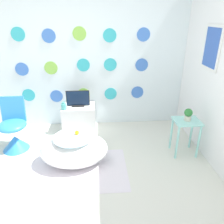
{
  "coord_description": "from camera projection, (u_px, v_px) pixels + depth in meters",
  "views": [
    {
      "loc": [
        0.25,
        -1.85,
        1.97
      ],
      "look_at": [
        0.45,
        0.97,
        0.7
      ],
      "focal_mm": 35.0,
      "sensor_mm": 36.0,
      "label": 1
    }
  ],
  "objects": [
    {
      "name": "bathtub",
      "position": [
        74.0,
        149.0,
        3.08
      ],
      "size": [
        0.95,
        0.67,
        0.45
      ],
      "color": "white",
      "rests_on": "ground_plane"
    },
    {
      "name": "ground_plane",
      "position": [
        79.0,
        204.0,
        2.48
      ],
      "size": [
        12.0,
        12.0,
        0.0
      ],
      "primitive_type": "plane",
      "color": "silver"
    },
    {
      "name": "potted_plant_left",
      "position": [
        188.0,
        114.0,
        3.13
      ],
      "size": [
        0.12,
        0.12,
        0.18
      ],
      "color": "beige",
      "rests_on": "side_table"
    },
    {
      "name": "tv",
      "position": [
        78.0,
        99.0,
        3.85
      ],
      "size": [
        0.41,
        0.12,
        0.29
      ],
      "color": "black",
      "rests_on": "tv_cabinet"
    },
    {
      "name": "wall_back_dotted",
      "position": [
        82.0,
        56.0,
        3.79
      ],
      "size": [
        4.67,
        0.05,
        2.6
      ],
      "color": "white",
      "rests_on": "ground_plane"
    },
    {
      "name": "wall_right",
      "position": [
        214.0,
        67.0,
        2.98
      ],
      "size": [
        0.06,
        3.02,
        2.6
      ],
      "color": "white",
      "rests_on": "ground_plane"
    },
    {
      "name": "rug",
      "position": [
        78.0,
        170.0,
        3.01
      ],
      "size": [
        1.35,
        0.91,
        0.01
      ],
      "color": "silver",
      "rests_on": "ground_plane"
    },
    {
      "name": "side_table",
      "position": [
        186.0,
        128.0,
        3.23
      ],
      "size": [
        0.37,
        0.32,
        0.56
      ],
      "color": "#99E0D8",
      "rests_on": "ground_plane"
    },
    {
      "name": "chair",
      "position": [
        14.0,
        134.0,
        3.39
      ],
      "size": [
        0.43,
        0.43,
        0.83
      ],
      "color": "#338CE0",
      "rests_on": "ground_plane"
    },
    {
      "name": "rubber_duck",
      "position": [
        77.0,
        132.0,
        3.0
      ],
      "size": [
        0.06,
        0.06,
        0.07
      ],
      "color": "yellow",
      "rests_on": "bathtub"
    },
    {
      "name": "tv_cabinet",
      "position": [
        79.0,
        118.0,
        3.99
      ],
      "size": [
        0.59,
        0.41,
        0.47
      ],
      "color": "silver",
      "rests_on": "ground_plane"
    },
    {
      "name": "vase",
      "position": [
        64.0,
        106.0,
        3.73
      ],
      "size": [
        0.09,
        0.09,
        0.14
      ],
      "color": "#51B2AD",
      "rests_on": "tv_cabinet"
    }
  ]
}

